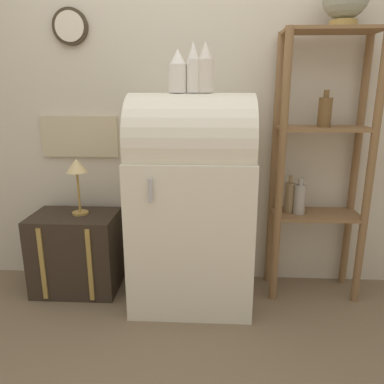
{
  "coord_description": "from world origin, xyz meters",
  "views": [
    {
      "loc": [
        0.13,
        -2.07,
        1.4
      ],
      "look_at": [
        0.0,
        0.24,
        0.76
      ],
      "focal_mm": 35.0,
      "sensor_mm": 36.0,
      "label": 1
    }
  ],
  "objects_px": {
    "vase_center": "(193,69)",
    "vase_right": "(205,69)",
    "vase_left": "(178,72)",
    "desk_lamp": "(77,171)",
    "refrigerator": "(192,200)",
    "suitcase_trunk": "(77,252)"
  },
  "relations": [
    {
      "from": "desk_lamp",
      "to": "vase_center",
      "type": "bearing_deg",
      "value": -7.74
    },
    {
      "from": "vase_left",
      "to": "desk_lamp",
      "type": "height_order",
      "value": "vase_left"
    },
    {
      "from": "vase_right",
      "to": "desk_lamp",
      "type": "xyz_separation_m",
      "value": [
        -0.86,
        0.09,
        -0.65
      ]
    },
    {
      "from": "suitcase_trunk",
      "to": "vase_left",
      "type": "bearing_deg",
      "value": -5.65
    },
    {
      "from": "vase_left",
      "to": "desk_lamp",
      "type": "relative_size",
      "value": 0.65
    },
    {
      "from": "vase_left",
      "to": "vase_center",
      "type": "distance_m",
      "value": 0.1
    },
    {
      "from": "suitcase_trunk",
      "to": "desk_lamp",
      "type": "xyz_separation_m",
      "value": [
        0.04,
        0.02,
        0.58
      ]
    },
    {
      "from": "vase_left",
      "to": "vase_right",
      "type": "height_order",
      "value": "vase_right"
    },
    {
      "from": "vase_left",
      "to": "vase_center",
      "type": "xyz_separation_m",
      "value": [
        0.09,
        -0.01,
        0.02
      ]
    },
    {
      "from": "refrigerator",
      "to": "suitcase_trunk",
      "type": "distance_m",
      "value": 0.93
    },
    {
      "from": "vase_left",
      "to": "desk_lamp",
      "type": "bearing_deg",
      "value": 172.45
    },
    {
      "from": "suitcase_trunk",
      "to": "desk_lamp",
      "type": "bearing_deg",
      "value": 23.0
    },
    {
      "from": "vase_right",
      "to": "vase_left",
      "type": "bearing_deg",
      "value": 178.95
    },
    {
      "from": "vase_center",
      "to": "vase_right",
      "type": "relative_size",
      "value": 1.0
    },
    {
      "from": "suitcase_trunk",
      "to": "vase_left",
      "type": "xyz_separation_m",
      "value": [
        0.74,
        -0.07,
        1.21
      ]
    },
    {
      "from": "refrigerator",
      "to": "vase_left",
      "type": "xyz_separation_m",
      "value": [
        -0.08,
        0.0,
        0.79
      ]
    },
    {
      "from": "vase_right",
      "to": "desk_lamp",
      "type": "height_order",
      "value": "vase_right"
    },
    {
      "from": "suitcase_trunk",
      "to": "vase_center",
      "type": "bearing_deg",
      "value": -6.04
    },
    {
      "from": "vase_center",
      "to": "vase_left",
      "type": "bearing_deg",
      "value": 170.8
    },
    {
      "from": "vase_center",
      "to": "vase_right",
      "type": "xyz_separation_m",
      "value": [
        0.07,
        0.01,
        0.0
      ]
    },
    {
      "from": "refrigerator",
      "to": "suitcase_trunk",
      "type": "bearing_deg",
      "value": 174.88
    },
    {
      "from": "refrigerator",
      "to": "vase_left",
      "type": "height_order",
      "value": "vase_left"
    }
  ]
}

